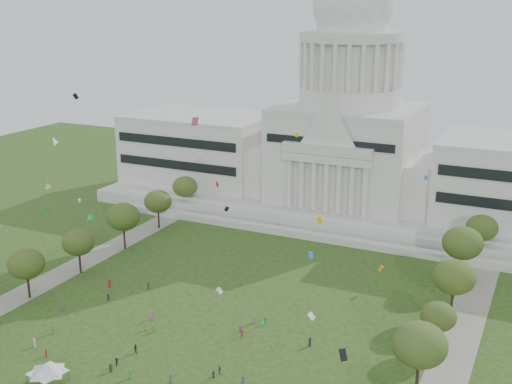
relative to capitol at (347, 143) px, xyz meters
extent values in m
plane|color=#2A4616|center=(0.00, -113.59, -22.30)|extent=(400.00, 400.00, 0.00)
cube|color=beige|center=(0.00, 1.41, -20.30)|extent=(160.00, 60.00, 4.00)
cube|color=beige|center=(0.00, -31.59, -21.30)|extent=(130.00, 3.00, 2.00)
cube|color=beige|center=(0.00, -23.59, -19.80)|extent=(140.00, 3.00, 5.00)
cube|color=silver|center=(-55.00, 0.41, -7.30)|extent=(50.00, 34.00, 22.00)
cube|color=silver|center=(-27.00, -1.59, -10.30)|extent=(12.00, 26.00, 16.00)
cube|color=silver|center=(27.00, -1.59, -10.30)|extent=(12.00, 26.00, 16.00)
cube|color=silver|center=(0.00, 0.41, -4.30)|extent=(44.00, 38.00, 28.00)
cube|color=silver|center=(0.00, -19.59, -1.10)|extent=(28.00, 3.00, 2.40)
cube|color=black|center=(-55.00, -16.79, -5.30)|extent=(46.00, 0.40, 11.00)
cylinder|color=silver|center=(0.00, 0.41, 15.10)|extent=(32.00, 32.00, 6.00)
cylinder|color=silver|center=(0.00, 0.41, 25.10)|extent=(28.00, 28.00, 14.00)
cylinder|color=beige|center=(0.00, 0.41, 33.60)|extent=(32.40, 32.40, 3.00)
cylinder|color=silver|center=(0.00, 0.41, 39.10)|extent=(22.00, 22.00, 8.00)
ellipsoid|color=silver|center=(0.00, 0.41, 43.10)|extent=(25.00, 25.00, 26.20)
cube|color=gray|center=(-48.00, -83.59, -22.28)|extent=(8.00, 160.00, 0.04)
cube|color=gray|center=(48.00, -83.59, -22.28)|extent=(8.00, 160.00, 0.04)
cylinder|color=black|center=(-45.04, -96.29, -19.56)|extent=(0.56, 0.56, 5.47)
ellipsoid|color=#374C16|center=(-45.04, -96.29, -13.77)|extent=(8.42, 8.42, 6.89)
cylinder|color=black|center=(44.17, -96.15, -19.19)|extent=(0.56, 0.56, 6.20)
ellipsoid|color=#38511D|center=(44.17, -96.15, -12.62)|extent=(9.55, 9.55, 7.82)
cylinder|color=black|center=(-44.09, -79.67, -19.66)|extent=(0.56, 0.56, 5.27)
ellipsoid|color=#364714|center=(-44.09, -79.67, -14.07)|extent=(8.12, 8.12, 6.65)
cylinder|color=black|center=(44.40, -79.10, -20.02)|extent=(0.56, 0.56, 4.56)
ellipsoid|color=#324816|center=(44.40, -79.10, -15.19)|extent=(7.01, 7.01, 5.74)
cylinder|color=black|center=(-44.08, -61.17, -19.28)|extent=(0.56, 0.56, 6.03)
ellipsoid|color=#334914|center=(-44.08, -61.17, -12.89)|extent=(9.29, 9.29, 7.60)
cylinder|color=black|center=(44.76, -63.55, -19.31)|extent=(0.56, 0.56, 5.97)
ellipsoid|color=#3C4E17|center=(44.76, -63.55, -12.99)|extent=(9.19, 9.19, 7.52)
cylinder|color=black|center=(-45.22, -42.58, -19.59)|extent=(0.56, 0.56, 5.41)
ellipsoid|color=#354715|center=(-45.22, -42.58, -13.86)|extent=(8.33, 8.33, 6.81)
cylinder|color=black|center=(43.49, -43.40, -19.11)|extent=(0.56, 0.56, 6.37)
ellipsoid|color=#344C19|center=(43.49, -43.40, -12.35)|extent=(9.82, 9.82, 8.03)
cylinder|color=black|center=(-46.87, -24.45, -19.64)|extent=(0.56, 0.56, 5.32)
ellipsoid|color=#3C4D1B|center=(-46.87, -24.45, -14.00)|extent=(8.19, 8.19, 6.70)
cylinder|color=black|center=(45.96, -25.46, -19.56)|extent=(0.56, 0.56, 5.47)
ellipsoid|color=#314915|center=(45.96, -25.46, -13.77)|extent=(8.42, 8.42, 6.89)
cylinder|color=#4C4C4C|center=(-18.57, -123.97, -21.17)|extent=(0.12, 0.12, 2.26)
cylinder|color=#4C4C4C|center=(-18.57, -118.91, -21.17)|extent=(0.12, 0.12, 2.26)
cylinder|color=#4C4C4C|center=(-13.51, -118.91, -21.17)|extent=(0.12, 0.12, 2.26)
cube|color=silver|center=(-16.04, -121.44, -19.95)|extent=(6.25, 6.25, 0.18)
pyramid|color=silver|center=(-16.04, -121.44, -18.95)|extent=(8.75, 8.75, 1.81)
imported|color=navy|center=(15.48, -106.53, -21.51)|extent=(0.61, 1.06, 1.57)
imported|color=#4C4C51|center=(9.78, -106.99, -21.46)|extent=(0.86, 1.11, 1.68)
imported|color=#26262B|center=(-8.73, -111.22, -21.46)|extent=(1.22, 1.67, 1.68)
imported|color=#26262B|center=(-8.32, -105.81, -21.40)|extent=(0.89, 0.57, 1.79)
imported|color=#4C4C51|center=(10.15, -105.39, -21.44)|extent=(0.56, 1.01, 1.71)
cube|color=#4C4C51|center=(3.55, -111.69, -21.37)|extent=(0.57, 0.56, 1.86)
cube|color=#26262B|center=(21.51, -88.69, -21.40)|extent=(0.52, 0.38, 1.79)
cube|color=#33723F|center=(-28.16, -106.89, -21.33)|extent=(0.40, 0.56, 1.93)
cube|color=#26262B|center=(-27.70, -89.48, -21.50)|extent=(0.45, 0.50, 1.60)
cube|color=#26262B|center=(-22.88, -80.51, -21.42)|extent=(0.52, 0.54, 1.74)
cube|color=olive|center=(-42.00, -84.27, -21.56)|extent=(0.43, 0.45, 1.47)
cube|color=#33723F|center=(-3.79, -113.64, -21.33)|extent=(0.50, 0.60, 1.93)
cube|color=#33723F|center=(9.62, -84.33, -21.48)|extent=(0.51, 0.42, 1.64)
cube|color=#4C4C51|center=(6.47, -89.65, -21.57)|extent=(0.36, 0.45, 1.46)
cube|color=#994C8C|center=(-13.22, -92.85, -21.33)|extent=(0.48, 0.59, 1.94)
cube|color=#B21E1E|center=(-23.04, -114.51, -21.54)|extent=(0.47, 0.41, 1.51)
cube|color=#26262B|center=(-8.39, -113.43, -21.47)|extent=(0.48, 0.34, 1.65)
cube|color=#33723F|center=(-9.75, -97.34, -21.51)|extent=(0.38, 0.48, 1.56)
cube|color=#B21E1E|center=(7.61, -91.20, -21.56)|extent=(0.36, 0.45, 1.47)
cube|color=#994C8C|center=(7.48, -84.71, -21.40)|extent=(0.48, 0.56, 1.80)
cube|color=olive|center=(-11.53, -97.32, -21.47)|extent=(0.41, 0.50, 1.65)
cube|color=silver|center=(-27.73, -112.65, -21.41)|extent=(0.55, 0.53, 1.77)
cube|color=#4C4C51|center=(-33.69, -97.86, -21.55)|extent=(0.47, 0.43, 1.50)
cube|color=#B21E1E|center=(-32.03, -83.54, -21.32)|extent=(0.34, 0.53, 1.95)
camera|label=1|loc=(60.97, -196.25, 43.13)|focal=45.00mm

